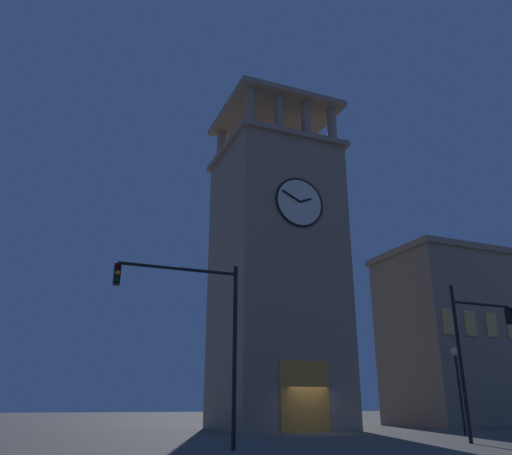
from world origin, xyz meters
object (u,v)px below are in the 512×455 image
object	(u,v)px
traffic_signal_near	(199,318)
street_lamp	(457,372)
clocktower	(276,274)
traffic_signal_mid	(476,340)
adjacent_wing_building	(474,337)

from	to	relation	value
traffic_signal_near	street_lamp	bearing A→B (deg)	-165.04
traffic_signal_near	clocktower	bearing A→B (deg)	-124.71
traffic_signal_near	street_lamp	xyz separation A→B (m)	(-15.82, -4.23, -1.28)
clocktower	traffic_signal_mid	xyz separation A→B (m)	(-3.21, 14.09, -6.01)
adjacent_wing_building	traffic_signal_near	distance (m)	30.78
adjacent_wing_building	street_lamp	size ratio (longest dim) A/B	3.26
adjacent_wing_building	street_lamp	bearing A→B (deg)	40.35
clocktower	traffic_signal_near	xyz separation A→B (m)	(9.42, 13.60, -5.75)
adjacent_wing_building	street_lamp	distance (m)	15.49
street_lamp	traffic_signal_near	bearing A→B (deg)	14.96
clocktower	traffic_signal_near	world-z (taller)	clocktower
adjacent_wing_building	traffic_signal_mid	xyz separation A→B (m)	(14.69, 14.49, -2.50)
clocktower	adjacent_wing_building	world-z (taller)	clocktower
adjacent_wing_building	traffic_signal_mid	bearing A→B (deg)	44.60
clocktower	traffic_signal_mid	distance (m)	15.65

